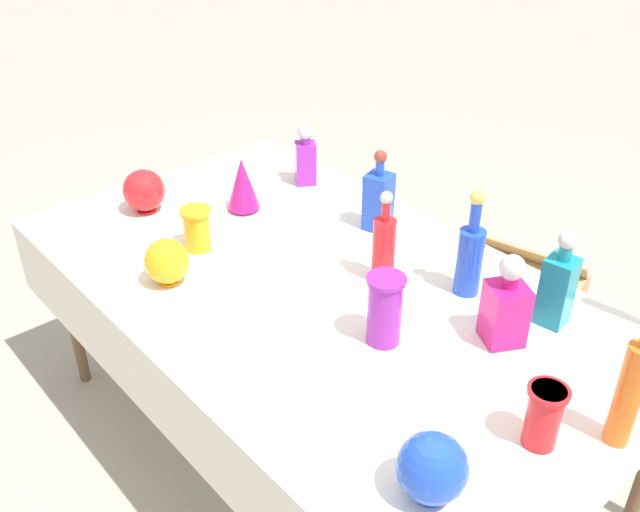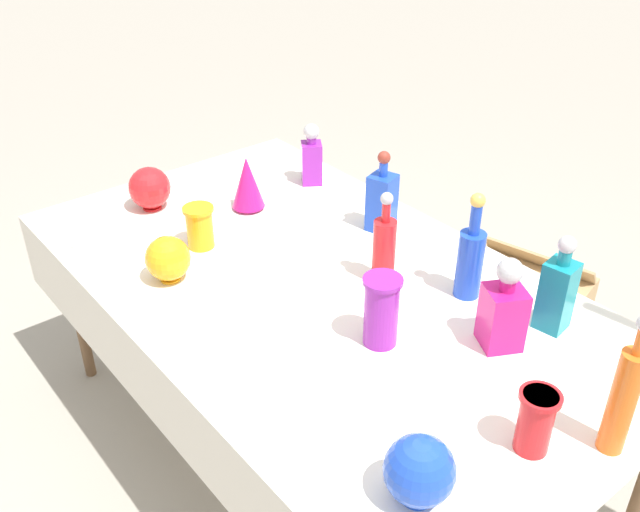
# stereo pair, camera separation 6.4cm
# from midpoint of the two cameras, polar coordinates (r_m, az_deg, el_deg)

# --- Properties ---
(ground_plane) EXTENTS (40.00, 40.00, 0.00)m
(ground_plane) POSITION_cam_midpoint_polar(r_m,az_deg,el_deg) (2.78, -0.68, -15.24)
(ground_plane) COLOR #A0998C
(display_table) EXTENTS (2.10, 1.19, 0.76)m
(display_table) POSITION_cam_midpoint_polar(r_m,az_deg,el_deg) (2.29, -1.44, -3.44)
(display_table) COLOR white
(display_table) RESTS_ON ground
(tall_bottle_0) EXTENTS (0.07, 0.07, 0.32)m
(tall_bottle_0) POSITION_cam_midpoint_polar(r_m,az_deg,el_deg) (2.23, 4.32, 0.73)
(tall_bottle_0) COLOR red
(tall_bottle_0) RESTS_ON display_table
(tall_bottle_1) EXTENTS (0.06, 0.06, 0.39)m
(tall_bottle_1) POSITION_cam_midpoint_polar(r_m,az_deg,el_deg) (1.79, 22.61, -9.87)
(tall_bottle_1) COLOR orange
(tall_bottle_1) RESTS_ON display_table
(tall_bottle_2) EXTENTS (0.08, 0.08, 0.35)m
(tall_bottle_2) POSITION_cam_midpoint_polar(r_m,az_deg,el_deg) (2.21, 11.11, 0.03)
(tall_bottle_2) COLOR blue
(tall_bottle_2) RESTS_ON display_table
(square_decanter_0) EXTENTS (0.11, 0.11, 0.25)m
(square_decanter_0) POSITION_cam_midpoint_polar(r_m,az_deg,el_deg) (2.87, -1.82, 7.93)
(square_decanter_0) COLOR purple
(square_decanter_0) RESTS_ON display_table
(square_decanter_1) EXTENTS (0.10, 0.10, 0.30)m
(square_decanter_1) POSITION_cam_midpoint_polar(r_m,az_deg,el_deg) (2.14, 17.69, -2.31)
(square_decanter_1) COLOR teal
(square_decanter_1) RESTS_ON display_table
(square_decanter_2) EXTENTS (0.14, 0.14, 0.28)m
(square_decanter_2) POSITION_cam_midpoint_polar(r_m,az_deg,el_deg) (2.03, 13.77, -3.92)
(square_decanter_2) COLOR #C61972
(square_decanter_2) RESTS_ON display_table
(square_decanter_3) EXTENTS (0.11, 0.11, 0.30)m
(square_decanter_3) POSITION_cam_midpoint_polar(r_m,az_deg,el_deg) (2.53, 3.98, 4.59)
(square_decanter_3) COLOR blue
(square_decanter_3) RESTS_ON display_table
(slender_vase_0) EXTENTS (0.10, 0.10, 0.17)m
(slender_vase_0) POSITION_cam_midpoint_polar(r_m,az_deg,el_deg) (1.76, 16.47, -12.06)
(slender_vase_0) COLOR red
(slender_vase_0) RESTS_ON display_table
(slender_vase_1) EXTENTS (0.11, 0.11, 0.21)m
(slender_vase_1) POSITION_cam_midpoint_polar(r_m,az_deg,el_deg) (1.98, 4.29, -4.17)
(slender_vase_1) COLOR purple
(slender_vase_1) RESTS_ON display_table
(slender_vase_2) EXTENTS (0.11, 0.11, 0.15)m
(slender_vase_2) POSITION_cam_midpoint_polar(r_m,az_deg,el_deg) (2.46, -10.57, 2.26)
(slender_vase_2) COLOR orange
(slender_vase_2) RESTS_ON display_table
(fluted_vase_0) EXTENTS (0.12, 0.12, 0.21)m
(fluted_vase_0) POSITION_cam_midpoint_polar(r_m,az_deg,el_deg) (2.67, -6.90, 5.77)
(fluted_vase_0) COLOR #C61972
(fluted_vase_0) RESTS_ON display_table
(round_bowl_0) EXTENTS (0.14, 0.14, 0.15)m
(round_bowl_0) POSITION_cam_midpoint_polar(r_m,az_deg,el_deg) (2.30, -12.93, -0.43)
(round_bowl_0) COLOR orange
(round_bowl_0) RESTS_ON display_table
(round_bowl_1) EXTENTS (0.16, 0.16, 0.17)m
(round_bowl_1) POSITION_cam_midpoint_polar(r_m,az_deg,el_deg) (1.60, 7.80, -16.45)
(round_bowl_1) COLOR blue
(round_bowl_1) RESTS_ON display_table
(round_bowl_2) EXTENTS (0.16, 0.16, 0.17)m
(round_bowl_2) POSITION_cam_midpoint_polar(r_m,az_deg,el_deg) (2.74, -14.56, 5.08)
(round_bowl_2) COLOR red
(round_bowl_2) RESTS_ON display_table
(price_tag_left) EXTENTS (0.06, 0.03, 0.04)m
(price_tag_left) POSITION_cam_midpoint_polar(r_m,az_deg,el_deg) (2.51, -19.90, -0.16)
(price_tag_left) COLOR white
(price_tag_left) RESTS_ON display_table
(cardboard_box_behind_left) EXTENTS (0.63, 0.51, 0.42)m
(cardboard_box_behind_left) POSITION_cam_midpoint_polar(r_m,az_deg,el_deg) (3.29, 14.31, -3.78)
(cardboard_box_behind_left) COLOR tan
(cardboard_box_behind_left) RESTS_ON ground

